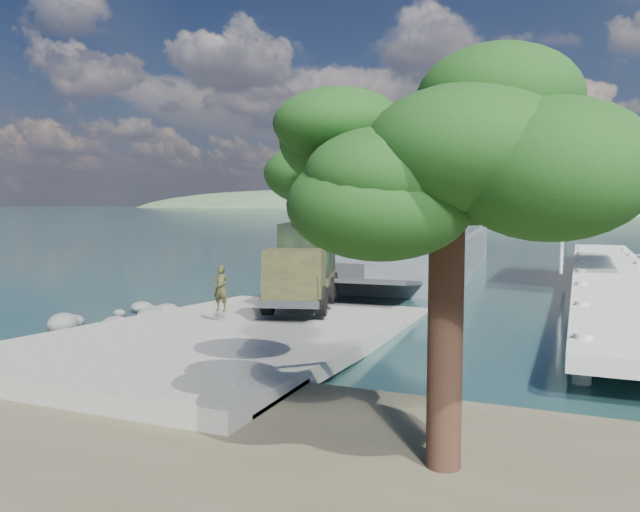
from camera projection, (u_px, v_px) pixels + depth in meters
The scene contains 9 objects.
ground at pixel (251, 335), 23.28m from camera, with size 1400.00×1400.00×0.00m, color #1C4445.
boat_ramp at pixel (237, 334), 22.33m from camera, with size 10.00×18.00×0.50m, color slate.
shoreline_rocks at pixel (126, 321), 26.10m from camera, with size 3.20×5.60×0.90m, color #555552, non-canonical shape.
distant_headlands at pixel (629, 209), 519.62m from camera, with size 1000.00×240.00×48.00m, color #355133, non-canonical shape.
pier at pixel (612, 262), 35.45m from camera, with size 6.40×44.00×6.10m.
landing_craft at pixel (417, 260), 45.66m from camera, with size 10.26×32.78×9.60m.
military_truck at pixel (304, 265), 27.08m from camera, with size 4.30×7.93×3.53m.
soldier at pixel (221, 298), 23.40m from camera, with size 0.63×0.41×1.72m, color black.
overhang_tree at pixel (424, 169), 10.93m from camera, with size 7.61×7.01×6.91m.
Camera 1 is at (11.18, -20.20, 4.94)m, focal length 35.00 mm.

